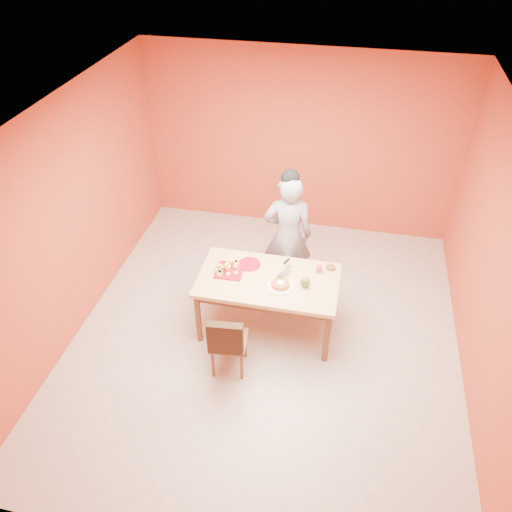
% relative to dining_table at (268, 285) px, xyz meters
% --- Properties ---
extents(floor, '(5.00, 5.00, 0.00)m').
position_rel_dining_table_xyz_m(floor, '(0.02, -0.17, -0.67)').
color(floor, beige).
rests_on(floor, ground).
extents(ceiling, '(5.00, 5.00, 0.00)m').
position_rel_dining_table_xyz_m(ceiling, '(0.02, -0.17, 2.03)').
color(ceiling, white).
rests_on(ceiling, wall_back).
extents(wall_back, '(4.50, 0.00, 4.50)m').
position_rel_dining_table_xyz_m(wall_back, '(0.02, 2.33, 0.68)').
color(wall_back, '#B6432A').
rests_on(wall_back, floor).
extents(wall_left, '(0.00, 5.00, 5.00)m').
position_rel_dining_table_xyz_m(wall_left, '(-2.23, -0.17, 0.68)').
color(wall_left, '#B6432A').
rests_on(wall_left, floor).
extents(wall_right, '(0.00, 5.00, 5.00)m').
position_rel_dining_table_xyz_m(wall_right, '(2.27, -0.17, 0.68)').
color(wall_right, '#B6432A').
rests_on(wall_right, floor).
extents(dining_table, '(1.60, 0.90, 0.76)m').
position_rel_dining_table_xyz_m(dining_table, '(0.00, 0.00, 0.00)').
color(dining_table, '#F2CA7F').
rests_on(dining_table, floor).
extents(dining_chair, '(0.43, 0.49, 0.85)m').
position_rel_dining_table_xyz_m(dining_chair, '(-0.29, -0.72, -0.22)').
color(dining_chair, brown).
rests_on(dining_chair, floor).
extents(pastry_pile, '(0.28, 0.28, 0.09)m').
position_rel_dining_table_xyz_m(pastry_pile, '(-0.46, 0.04, 0.16)').
color(pastry_pile, '#E2B560').
rests_on(pastry_pile, pastry_platter).
extents(person, '(0.67, 0.49, 1.68)m').
position_rel_dining_table_xyz_m(person, '(0.10, 0.77, 0.18)').
color(person, gray).
rests_on(person, floor).
extents(pastry_platter, '(0.32, 0.32, 0.02)m').
position_rel_dining_table_xyz_m(pastry_platter, '(-0.46, 0.04, 0.10)').
color(pastry_platter, maroon).
rests_on(pastry_platter, dining_table).
extents(red_dinner_plate, '(0.29, 0.29, 0.02)m').
position_rel_dining_table_xyz_m(red_dinner_plate, '(-0.27, 0.21, 0.10)').
color(red_dinner_plate, maroon).
rests_on(red_dinner_plate, dining_table).
extents(white_cake_plate, '(0.38, 0.38, 0.01)m').
position_rel_dining_table_xyz_m(white_cake_plate, '(0.16, -0.10, 0.10)').
color(white_cake_plate, white).
rests_on(white_cake_plate, dining_table).
extents(sponge_cake, '(0.22, 0.22, 0.05)m').
position_rel_dining_table_xyz_m(sponge_cake, '(0.16, -0.10, 0.13)').
color(sponge_cake, '#CC6F34').
rests_on(sponge_cake, white_cake_plate).
extents(cake_server, '(0.15, 0.27, 0.01)m').
position_rel_dining_table_xyz_m(cake_server, '(0.17, 0.08, 0.16)').
color(cake_server, silver).
rests_on(cake_server, sponge_cake).
extents(egg_ornament, '(0.12, 0.10, 0.14)m').
position_rel_dining_table_xyz_m(egg_ornament, '(0.43, -0.05, 0.16)').
color(egg_ornament, olive).
rests_on(egg_ornament, dining_table).
extents(magenta_glass, '(0.08, 0.08, 0.09)m').
position_rel_dining_table_xyz_m(magenta_glass, '(0.55, 0.24, 0.14)').
color(magenta_glass, '#DF217D').
rests_on(magenta_glass, dining_table).
extents(checker_tin, '(0.13, 0.13, 0.03)m').
position_rel_dining_table_xyz_m(checker_tin, '(0.68, 0.33, 0.11)').
color(checker_tin, '#3B2610').
rests_on(checker_tin, dining_table).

